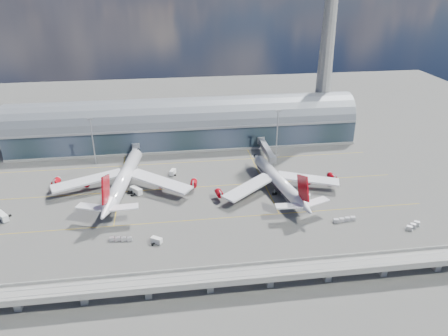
{
  "coord_description": "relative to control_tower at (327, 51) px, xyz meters",
  "views": [
    {
      "loc": [
        -11.28,
        -167.51,
        97.22
      ],
      "look_at": [
        13.71,
        10.0,
        14.0
      ],
      "focal_mm": 35.0,
      "sensor_mm": 36.0,
      "label": 1
    }
  ],
  "objects": [
    {
      "name": "jet_bridge_left",
      "position": [
        -113.72,
        -29.88,
        -46.46
      ],
      "size": [
        4.4,
        28.0,
        7.25
      ],
      "color": "gray",
      "rests_on": "ground"
    },
    {
      "name": "service_truck_5",
      "position": [
        -111.81,
        -65.77,
        -50.04
      ],
      "size": [
        5.96,
        6.61,
        3.13
      ],
      "rotation": [
        0.0,
        0.0,
        0.67
      ],
      "color": "white",
      "rests_on": "ground"
    },
    {
      "name": "service_truck_1",
      "position": [
        -102.42,
        -107.84,
        -50.38
      ],
      "size": [
        4.69,
        4.01,
        2.5
      ],
      "rotation": [
        0.0,
        0.0,
        0.99
      ],
      "color": "white",
      "rests_on": "ground"
    },
    {
      "name": "ground",
      "position": [
        -85.0,
        -83.0,
        -51.64
      ],
      "size": [
        500.0,
        500.0,
        0.0
      ],
      "primitive_type": "plane",
      "color": "#474744",
      "rests_on": "ground"
    },
    {
      "name": "cargo_train_2",
      "position": [
        1.19,
        -111.45,
        -50.68
      ],
      "size": [
        7.97,
        5.64,
        1.84
      ],
      "rotation": [
        0.0,
        0.0,
        1.04
      ],
      "color": "gray",
      "rests_on": "ground"
    },
    {
      "name": "floodlight_mast_left",
      "position": [
        -135.0,
        -28.0,
        -38.0
      ],
      "size": [
        3.0,
        0.7,
        25.7
      ],
      "color": "gray",
      "rests_on": "ground"
    },
    {
      "name": "taxi_lines",
      "position": [
        -85.0,
        -60.89,
        -51.63
      ],
      "size": [
        200.0,
        80.12,
        0.01
      ],
      "color": "gold",
      "rests_on": "ground"
    },
    {
      "name": "cargo_train_1",
      "position": [
        -24.57,
        -102.89,
        -50.76
      ],
      "size": [
        10.19,
        2.72,
        1.68
      ],
      "rotation": [
        0.0,
        0.0,
        1.46
      ],
      "color": "gray",
      "rests_on": "ground"
    },
    {
      "name": "service_truck_3",
      "position": [
        -43.63,
        -74.48,
        -50.29
      ],
      "size": [
        2.69,
        5.63,
        2.63
      ],
      "rotation": [
        0.0,
        0.0,
        -0.1
      ],
      "color": "white",
      "rests_on": "ground"
    },
    {
      "name": "service_truck_0",
      "position": [
        -166.63,
        -81.55,
        -50.02
      ],
      "size": [
        6.67,
        7.44,
        3.13
      ],
      "rotation": [
        0.0,
        0.0,
        0.68
      ],
      "color": "white",
      "rests_on": "ground"
    },
    {
      "name": "cargo_train_0",
      "position": [
        -116.22,
        -104.3,
        -50.85
      ],
      "size": [
        9.19,
        2.68,
        1.51
      ],
      "rotation": [
        0.0,
        0.0,
        1.71
      ],
      "color": "gray",
      "rests_on": "ground"
    },
    {
      "name": "service_truck_2",
      "position": [
        -36.6,
        -81.85,
        -50.2
      ],
      "size": [
        7.92,
        3.96,
        2.76
      ],
      "rotation": [
        0.0,
        0.0,
        1.33
      ],
      "color": "white",
      "rests_on": "ground"
    },
    {
      "name": "control_tower",
      "position": [
        0.0,
        0.0,
        0.0
      ],
      "size": [
        19.0,
        19.0,
        103.0
      ],
      "color": "gray",
      "rests_on": "ground"
    },
    {
      "name": "airliner_right",
      "position": [
        -45.25,
        -73.33,
        -46.39
      ],
      "size": [
        60.87,
        63.68,
        20.25
      ],
      "rotation": [
        0.0,
        0.0,
        0.16
      ],
      "color": "white",
      "rests_on": "ground"
    },
    {
      "name": "airliner_left",
      "position": [
        -117.61,
        -62.88,
        -45.31
      ],
      "size": [
        68.9,
        72.51,
        22.14
      ],
      "rotation": [
        0.0,
        0.0,
        -0.16
      ],
      "color": "white",
      "rests_on": "ground"
    },
    {
      "name": "jet_bridge_right",
      "position": [
        -42.02,
        -31.82,
        -46.46
      ],
      "size": [
        4.4,
        32.0,
        7.25
      ],
      "color": "gray",
      "rests_on": "ground"
    },
    {
      "name": "terminal",
      "position": [
        -85.0,
        -5.01,
        -40.3
      ],
      "size": [
        200.0,
        30.0,
        28.0
      ],
      "color": "#202F36",
      "rests_on": "ground"
    },
    {
      "name": "floodlight_mast_right",
      "position": [
        -35.0,
        -28.0,
        -38.0
      ],
      "size": [
        3.0,
        0.7,
        25.7
      ],
      "color": "gray",
      "rests_on": "ground"
    },
    {
      "name": "guideway",
      "position": [
        -85.0,
        -138.0,
        -46.34
      ],
      "size": [
        220.0,
        8.5,
        7.2
      ],
      "color": "gray",
      "rests_on": "ground"
    },
    {
      "name": "service_truck_4",
      "position": [
        -94.2,
        -47.43,
        -50.3
      ],
      "size": [
        3.62,
        5.02,
        2.65
      ],
      "rotation": [
        0.0,
        0.0,
        -0.37
      ],
      "color": "white",
      "rests_on": "ground"
    }
  ]
}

